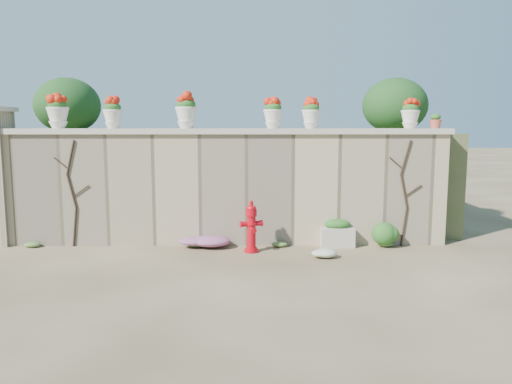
{
  "coord_description": "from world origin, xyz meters",
  "views": [
    {
      "loc": [
        0.51,
        -7.18,
        2.16
      ],
      "look_at": [
        0.58,
        1.4,
        1.01
      ],
      "focal_mm": 35.0,
      "sensor_mm": 36.0,
      "label": 1
    }
  ],
  "objects_px": {
    "fire_hydrant": "(251,226)",
    "urn_pot_0": "(58,112)",
    "terracotta_pot": "(436,122)",
    "planter_box": "(337,234)"
  },
  "relations": [
    {
      "from": "planter_box",
      "to": "terracotta_pot",
      "type": "xyz_separation_m",
      "value": [
        1.77,
        0.25,
        1.99
      ]
    },
    {
      "from": "terracotta_pot",
      "to": "urn_pot_0",
      "type": "bearing_deg",
      "value": 180.0
    },
    {
      "from": "fire_hydrant",
      "to": "terracotta_pot",
      "type": "distance_m",
      "value": 3.8
    },
    {
      "from": "fire_hydrant",
      "to": "urn_pot_0",
      "type": "relative_size",
      "value": 1.48
    },
    {
      "from": "planter_box",
      "to": "terracotta_pot",
      "type": "relative_size",
      "value": 2.33
    },
    {
      "from": "terracotta_pot",
      "to": "fire_hydrant",
      "type": "bearing_deg",
      "value": -168.9
    },
    {
      "from": "fire_hydrant",
      "to": "planter_box",
      "type": "bearing_deg",
      "value": -2.07
    },
    {
      "from": "fire_hydrant",
      "to": "terracotta_pot",
      "type": "height_order",
      "value": "terracotta_pot"
    },
    {
      "from": "urn_pot_0",
      "to": "terracotta_pot",
      "type": "bearing_deg",
      "value": 0.0
    },
    {
      "from": "urn_pot_0",
      "to": "terracotta_pot",
      "type": "xyz_separation_m",
      "value": [
        6.74,
        0.0,
        -0.18
      ]
    }
  ]
}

